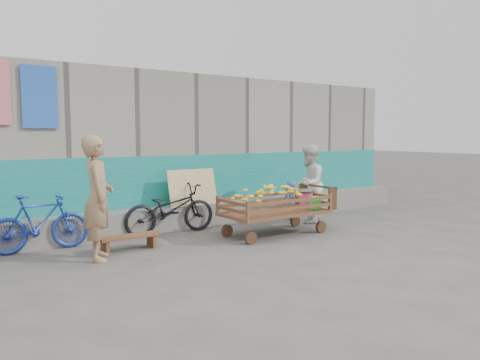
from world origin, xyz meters
TOP-DOWN VIEW (x-y plane):
  - ground at (0.00, 0.00)m, footprint 80.00×80.00m
  - building_wall at (-0.00, 4.05)m, footprint 12.00×3.50m
  - banana_cart at (1.22, 0.92)m, footprint 2.11×0.96m
  - bench at (-1.33, 1.33)m, footprint 0.95×0.28m
  - vendor_man at (-1.89, 1.07)m, footprint 0.61×0.75m
  - woman at (2.57, 1.44)m, footprint 0.98×0.95m
  - child at (2.57, 1.98)m, footprint 0.47×0.38m
  - bicycle_dark at (-0.26, 2.05)m, footprint 1.75×0.66m
  - bicycle_blue at (-2.49, 2.05)m, footprint 1.49×0.48m

SIDE VIEW (x-z plane):
  - ground at x=0.00m, z-range 0.00..0.00m
  - bench at x=-1.33m, z-range 0.06..0.29m
  - child at x=2.57m, z-range 0.00..0.82m
  - bicycle_blue at x=-2.49m, z-range 0.00..0.89m
  - bicycle_dark at x=-0.26m, z-range 0.00..0.91m
  - banana_cart at x=1.22m, z-range 0.16..1.06m
  - woman at x=2.57m, z-range 0.00..1.59m
  - vendor_man at x=-1.89m, z-range 0.00..1.79m
  - building_wall at x=0.00m, z-range -0.03..2.97m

